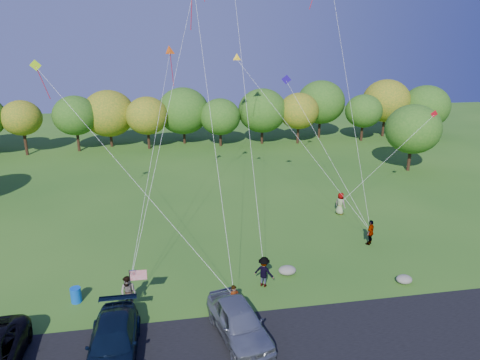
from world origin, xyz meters
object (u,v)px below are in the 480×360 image
at_px(flyer_c, 264,272).
at_px(flyer_d, 370,232).
at_px(minivan_silver, 239,322).
at_px(trash_barrel, 76,295).
at_px(flyer_b, 128,293).
at_px(flyer_e, 340,204).
at_px(minivan_navy, 113,342).
at_px(flyer_a, 234,299).

relative_size(flyer_c, flyer_d, 1.01).
distance_m(flyer_c, flyer_d, 9.68).
height_order(minivan_silver, trash_barrel, minivan_silver).
bearing_deg(flyer_b, flyer_e, 60.10).
relative_size(flyer_d, trash_barrel, 2.13).
distance_m(minivan_silver, flyer_e, 17.99).
distance_m(minivan_navy, flyer_e, 22.45).
height_order(flyer_c, flyer_e, flyer_c).
bearing_deg(flyer_b, flyer_d, 44.14).
bearing_deg(flyer_c, trash_barrel, 34.37).
bearing_deg(minivan_silver, flyer_a, 74.93).
xyz_separation_m(flyer_a, flyer_e, (10.99, 12.12, 0.12)).
height_order(minivan_navy, trash_barrel, minivan_navy).
distance_m(flyer_d, trash_barrel, 20.00).
distance_m(flyer_a, flyer_b, 5.83).
bearing_deg(flyer_e, flyer_d, 147.18).
bearing_deg(flyer_d, minivan_silver, -6.24).
relative_size(flyer_b, flyer_d, 1.03).
distance_m(minivan_navy, trash_barrel, 5.65).
height_order(flyer_d, trash_barrel, flyer_d).
xyz_separation_m(flyer_a, flyer_c, (2.16, 2.34, 0.12)).
height_order(minivan_silver, flyer_a, minivan_silver).
bearing_deg(flyer_a, trash_barrel, 139.23).
bearing_deg(minivan_silver, flyer_c, 50.33).
xyz_separation_m(flyer_a, flyer_b, (-5.66, 1.40, 0.14)).
distance_m(minivan_navy, flyer_a, 6.55).
height_order(flyer_e, trash_barrel, flyer_e).
xyz_separation_m(flyer_a, flyer_d, (10.94, 6.41, 0.11)).
relative_size(flyer_c, flyer_e, 1.00).
bearing_deg(trash_barrel, flyer_d, 11.27).
bearing_deg(flyer_c, flyer_d, -119.85).
relative_size(flyer_b, trash_barrel, 2.19).
bearing_deg(minivan_silver, flyer_d, 25.02).
bearing_deg(flyer_d, flyer_a, -13.37).
bearing_deg(trash_barrel, minivan_silver, -28.04).
distance_m(minivan_silver, flyer_c, 4.94).
xyz_separation_m(minivan_silver, flyer_e, (11.08, 14.17, 0.01)).
height_order(minivan_silver, flyer_d, flyer_d).
height_order(flyer_b, trash_barrel, flyer_b).
xyz_separation_m(flyer_d, trash_barrel, (-19.61, -3.91, -0.50)).
xyz_separation_m(flyer_b, flyer_c, (7.82, 0.94, -0.01)).
height_order(flyer_b, flyer_d, flyer_b).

